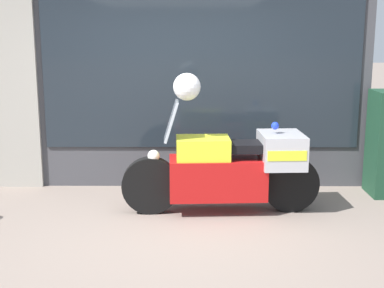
# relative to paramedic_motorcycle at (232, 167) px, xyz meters

# --- Properties ---
(ground_plane) EXTENTS (60.00, 60.00, 0.00)m
(ground_plane) POSITION_rel_paramedic_motorcycle_xyz_m (-0.69, -0.76, -0.53)
(ground_plane) COLOR gray
(shop_building) EXTENTS (5.16, 0.55, 3.21)m
(shop_building) POSITION_rel_paramedic_motorcycle_xyz_m (-1.05, 1.24, 1.08)
(shop_building) COLOR #424247
(shop_building) RESTS_ON ground
(window_display) EXTENTS (3.93, 0.30, 2.10)m
(window_display) POSITION_rel_paramedic_motorcycle_xyz_m (-0.38, 1.27, -0.04)
(window_display) COLOR slate
(window_display) RESTS_ON ground
(paramedic_motorcycle) EXTENTS (2.29, 0.66, 1.31)m
(paramedic_motorcycle) POSITION_rel_paramedic_motorcycle_xyz_m (0.00, 0.00, 0.00)
(paramedic_motorcycle) COLOR black
(paramedic_motorcycle) RESTS_ON ground
(white_helmet) EXTENTS (0.31, 0.31, 0.31)m
(white_helmet) POSITION_rel_paramedic_motorcycle_xyz_m (-0.51, -0.03, 0.93)
(white_helmet) COLOR white
(white_helmet) RESTS_ON paramedic_motorcycle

